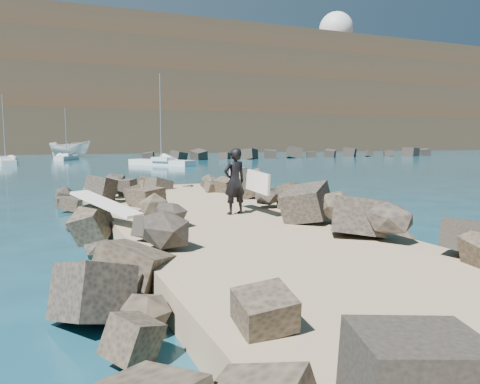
{
  "coord_description": "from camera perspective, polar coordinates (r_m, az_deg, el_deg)",
  "views": [
    {
      "loc": [
        -4.67,
        -12.1,
        2.83
      ],
      "look_at": [
        0.0,
        -1.0,
        1.5
      ],
      "focal_mm": 35.0,
      "sensor_mm": 36.0,
      "label": 1
    }
  ],
  "objects": [
    {
      "name": "surfer_with_board",
      "position": [
        14.14,
        -0.42,
        1.34
      ],
      "size": [
        1.0,
        2.48,
        2.0
      ],
      "color": "black",
      "rests_on": "jetty"
    },
    {
      "name": "sailboat_f",
      "position": [
        112.58,
        -2.55,
        5.02
      ],
      "size": [
        2.03,
        5.03,
        6.15
      ],
      "color": "silver",
      "rests_on": "ground"
    },
    {
      "name": "headland",
      "position": [
        173.22,
        -18.19,
        10.34
      ],
      "size": [
        360.0,
        140.0,
        32.0
      ],
      "primitive_type": "cube",
      "color": "#2D4919",
      "rests_on": "ground"
    },
    {
      "name": "surfboard_resting",
      "position": [
        12.95,
        -16.03,
        -1.9
      ],
      "size": [
        1.73,
        2.24,
        0.08
      ],
      "primitive_type": "cube",
      "rotation": [
        0.0,
        0.0,
        0.58
      ],
      "color": "white",
      "rests_on": "riprap_left"
    },
    {
      "name": "radome",
      "position": [
        196.98,
        11.63,
        18.27
      ],
      "size": [
        13.19,
        13.19,
        20.88
      ],
      "color": "white",
      "rests_on": "headland"
    },
    {
      "name": "breakwater_secondary",
      "position": [
        77.98,
        7.8,
        4.6
      ],
      "size": [
        52.0,
        4.0,
        1.2
      ],
      "primitive_type": "cube",
      "color": "black",
      "rests_on": "ground"
    },
    {
      "name": "sailboat_b",
      "position": [
        72.46,
        -20.33,
        3.94
      ],
      "size": [
        3.75,
        6.27,
        7.62
      ],
      "color": "silver",
      "rests_on": "ground"
    },
    {
      "name": "headland_buildings",
      "position": [
        168.59,
        -15.78,
        16.71
      ],
      "size": [
        137.5,
        30.5,
        5.0
      ],
      "color": "white",
      "rests_on": "headland"
    },
    {
      "name": "boat_imported",
      "position": [
        86.19,
        -20.01,
        4.96
      ],
      "size": [
        7.64,
        5.47,
        2.77
      ],
      "primitive_type": "imported",
      "rotation": [
        0.0,
        0.0,
        1.14
      ],
      "color": "silver",
      "rests_on": "ground"
    },
    {
      "name": "ground",
      "position": [
        13.27,
        -1.68,
        -6.01
      ],
      "size": [
        800.0,
        800.0,
        0.0
      ],
      "primitive_type": "plane",
      "color": "#0F384C",
      "rests_on": "ground"
    },
    {
      "name": "sailboat_c",
      "position": [
        54.19,
        -9.54,
        3.58
      ],
      "size": [
        6.37,
        8.51,
        10.47
      ],
      "color": "silver",
      "rests_on": "ground"
    },
    {
      "name": "sailboat_a",
      "position": [
        61.2,
        -26.66,
        3.3
      ],
      "size": [
        2.65,
        7.02,
        8.3
      ],
      "color": "silver",
      "rests_on": "ground"
    },
    {
      "name": "jetty",
      "position": [
        11.41,
        1.96,
        -6.51
      ],
      "size": [
        6.0,
        26.0,
        0.6
      ],
      "primitive_type": "cube",
      "color": "#8C7759",
      "rests_on": "ground"
    },
    {
      "name": "riprap_right",
      "position": [
        13.23,
        12.55,
        -3.99
      ],
      "size": [
        2.6,
        22.0,
        1.0
      ],
      "primitive_type": "cube",
      "color": "black",
      "rests_on": "ground"
    },
    {
      "name": "riprap_left",
      "position": [
        10.99,
        -13.11,
        -6.1
      ],
      "size": [
        2.6,
        22.0,
        1.0
      ],
      "primitive_type": "cube",
      "color": "black",
      "rests_on": "ground"
    }
  ]
}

